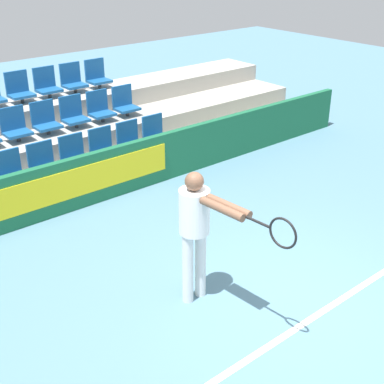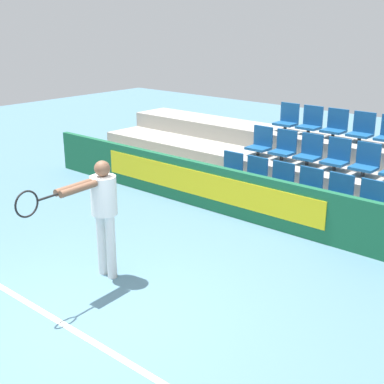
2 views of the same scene
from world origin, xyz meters
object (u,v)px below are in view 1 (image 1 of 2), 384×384
at_px(stadium_chair_17, 97,76).
at_px(stadium_chair_11, 125,103).
at_px(stadium_chair_14, 19,89).
at_px(tennis_player, 198,224).
at_px(stadium_chair_7, 15,127).
at_px(stadium_chair_2, 74,155).
at_px(stadium_chair_4, 130,140).
at_px(stadium_chair_3, 103,147).
at_px(stadium_chair_1, 43,163).
at_px(stadium_chair_9, 73,114).
at_px(stadium_chair_10, 100,108).
at_px(stadium_chair_5, 155,133).
at_px(stadium_chair_15, 47,85).
at_px(stadium_chair_16, 73,80).
at_px(stadium_chair_8, 45,120).
at_px(stadium_chair_0, 10,172).

bearing_deg(stadium_chair_17, stadium_chair_11, -90.00).
distance_m(stadium_chair_14, tennis_player, 5.75).
bearing_deg(stadium_chair_7, stadium_chair_2, -60.69).
bearing_deg(stadium_chair_7, stadium_chair_4, -30.70).
bearing_deg(stadium_chair_3, stadium_chair_2, 180.00).
bearing_deg(stadium_chair_11, stadium_chair_1, -156.00).
xyz_separation_m(stadium_chair_9, stadium_chair_10, (0.56, 0.00, 0.00)).
relative_size(stadium_chair_9, stadium_chair_17, 1.00).
relative_size(stadium_chair_5, stadium_chair_15, 1.00).
xyz_separation_m(stadium_chair_2, stadium_chair_9, (0.56, 1.00, 0.35)).
xyz_separation_m(stadium_chair_4, stadium_chair_11, (0.56, 1.00, 0.35)).
height_order(stadium_chair_3, stadium_chair_7, stadium_chair_7).
bearing_deg(tennis_player, stadium_chair_16, 70.20).
relative_size(stadium_chair_2, stadium_chair_17, 1.00).
bearing_deg(stadium_chair_17, stadium_chair_8, -149.30).
height_order(stadium_chair_1, stadium_chair_2, same).
xyz_separation_m(stadium_chair_11, stadium_chair_15, (-1.12, 1.00, 0.35)).
xyz_separation_m(stadium_chair_7, stadium_chair_16, (1.68, 1.00, 0.35)).
bearing_deg(stadium_chair_0, stadium_chair_8, 41.69).
bearing_deg(stadium_chair_4, stadium_chair_14, 119.31).
xyz_separation_m(stadium_chair_2, tennis_player, (-0.44, -3.73, 0.43)).
bearing_deg(stadium_chair_11, stadium_chair_15, 138.31).
height_order(stadium_chair_1, stadium_chair_5, same).
bearing_deg(tennis_player, stadium_chair_4, 62.76).
relative_size(stadium_chair_3, stadium_chair_8, 1.00).
distance_m(stadium_chair_8, stadium_chair_17, 1.98).
distance_m(stadium_chair_14, stadium_chair_16, 1.12).
bearing_deg(stadium_chair_0, stadium_chair_1, 0.00).
bearing_deg(stadium_chair_2, tennis_player, -96.73).
distance_m(stadium_chair_1, stadium_chair_9, 1.54).
xyz_separation_m(stadium_chair_3, tennis_player, (-1.00, -3.73, 0.43)).
bearing_deg(stadium_chair_10, stadium_chair_2, -138.31).
height_order(stadium_chair_3, stadium_chair_5, same).
distance_m(stadium_chair_9, stadium_chair_17, 1.54).
height_order(stadium_chair_11, stadium_chair_16, stadium_chair_16).
xyz_separation_m(stadium_chair_5, stadium_chair_16, (-0.56, 1.99, 0.70)).
bearing_deg(stadium_chair_8, stadium_chair_2, -90.00).
bearing_deg(stadium_chair_10, stadium_chair_3, -119.31).
xyz_separation_m(stadium_chair_0, stadium_chair_10, (2.24, 1.00, 0.35)).
relative_size(stadium_chair_3, stadium_chair_14, 1.00).
bearing_deg(stadium_chair_15, stadium_chair_0, -130.10).
bearing_deg(stadium_chair_5, stadium_chair_10, 119.31).
distance_m(stadium_chair_2, stadium_chair_10, 1.54).
bearing_deg(stadium_chair_8, stadium_chair_7, 180.00).
bearing_deg(stadium_chair_15, stadium_chair_11, -41.69).
xyz_separation_m(stadium_chair_4, stadium_chair_9, (-0.56, 1.00, 0.35)).
bearing_deg(stadium_chair_10, stadium_chair_8, 180.00).
xyz_separation_m(stadium_chair_5, stadium_chair_14, (-1.68, 1.99, 0.70)).
height_order(stadium_chair_0, stadium_chair_7, stadium_chair_7).
xyz_separation_m(stadium_chair_7, stadium_chair_8, (0.56, 0.00, 0.00)).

